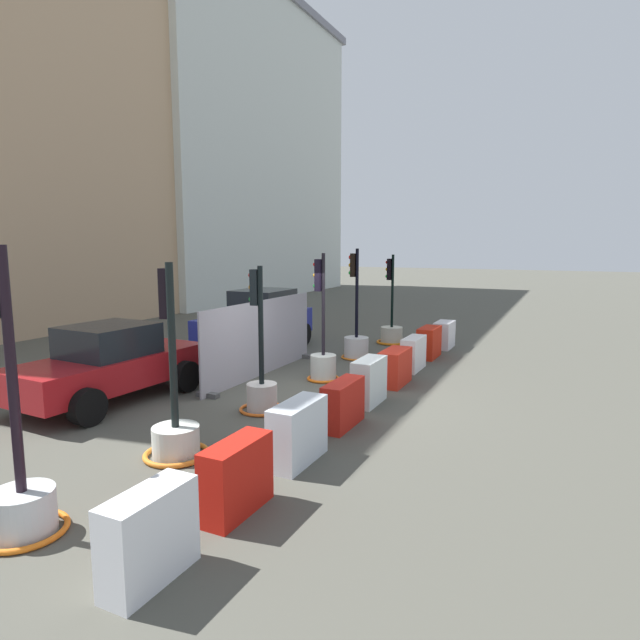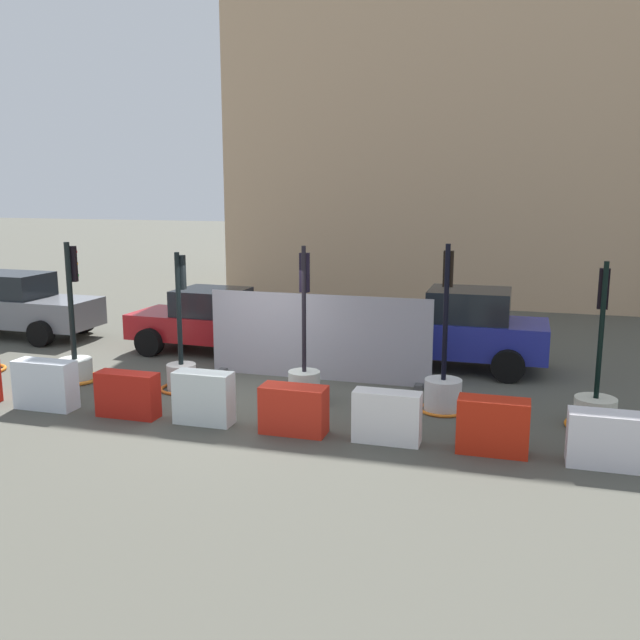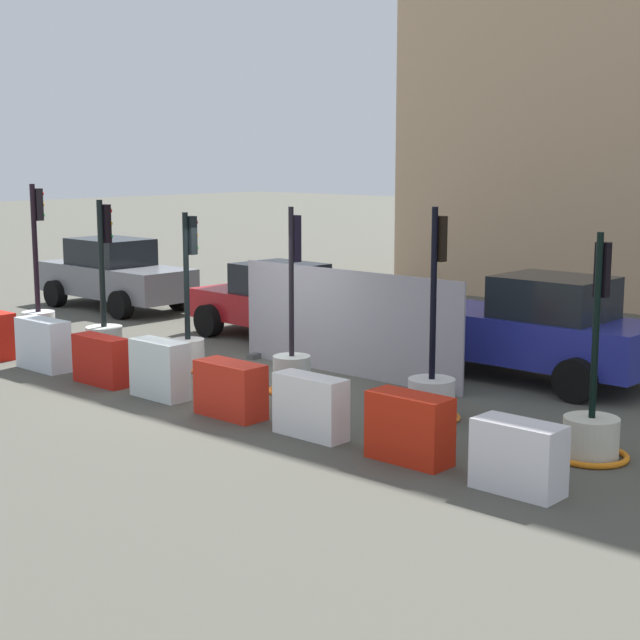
# 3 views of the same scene
# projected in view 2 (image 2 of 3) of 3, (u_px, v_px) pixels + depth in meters

# --- Properties ---
(ground_plane) EXTENTS (120.00, 120.00, 0.00)m
(ground_plane) POSITION_uv_depth(u_px,v_px,m) (237.00, 401.00, 13.19)
(ground_plane) COLOR #4C4C43
(traffic_light_1) EXTENTS (0.98, 0.98, 2.90)m
(traffic_light_1) POSITION_uv_depth(u_px,v_px,m) (75.00, 360.00, 14.49)
(traffic_light_1) COLOR silver
(traffic_light_1) RESTS_ON ground_plane
(traffic_light_2) EXTENTS (0.87, 0.87, 2.76)m
(traffic_light_2) POSITION_uv_depth(u_px,v_px,m) (181.00, 366.00, 13.83)
(traffic_light_2) COLOR silver
(traffic_light_2) RESTS_ON ground_plane
(traffic_light_3) EXTENTS (0.77, 0.77, 2.96)m
(traffic_light_3) POSITION_uv_depth(u_px,v_px,m) (304.00, 377.00, 13.05)
(traffic_light_3) COLOR silver
(traffic_light_3) RESTS_ON ground_plane
(traffic_light_4) EXTENTS (0.85, 0.85, 3.04)m
(traffic_light_4) POSITION_uv_depth(u_px,v_px,m) (443.00, 385.00, 12.53)
(traffic_light_4) COLOR silver
(traffic_light_4) RESTS_ON ground_plane
(traffic_light_5) EXTENTS (0.96, 0.96, 2.83)m
(traffic_light_5) POSITION_uv_depth(u_px,v_px,m) (595.00, 406.00, 11.67)
(traffic_light_5) COLOR beige
(traffic_light_5) RESTS_ON ground_plane
(construction_barrier_2) EXTENTS (1.14, 0.43, 0.90)m
(construction_barrier_2) POSITION_uv_depth(u_px,v_px,m) (46.00, 385.00, 12.68)
(construction_barrier_2) COLOR silver
(construction_barrier_2) RESTS_ON ground_plane
(construction_barrier_3) EXTENTS (1.12, 0.38, 0.81)m
(construction_barrier_3) POSITION_uv_depth(u_px,v_px,m) (128.00, 395.00, 12.23)
(construction_barrier_3) COLOR red
(construction_barrier_3) RESTS_ON ground_plane
(construction_barrier_4) EXTENTS (1.02, 0.42, 0.91)m
(construction_barrier_4) POSITION_uv_depth(u_px,v_px,m) (204.00, 398.00, 11.88)
(construction_barrier_4) COLOR silver
(construction_barrier_4) RESTS_ON ground_plane
(construction_barrier_5) EXTENTS (1.10, 0.48, 0.80)m
(construction_barrier_5) POSITION_uv_depth(u_px,v_px,m) (294.00, 410.00, 11.43)
(construction_barrier_5) COLOR red
(construction_barrier_5) RESTS_ON ground_plane
(construction_barrier_6) EXTENTS (1.08, 0.39, 0.84)m
(construction_barrier_6) POSITION_uv_depth(u_px,v_px,m) (387.00, 417.00, 11.01)
(construction_barrier_6) COLOR white
(construction_barrier_6) RESTS_ON ground_plane
(construction_barrier_7) EXTENTS (1.08, 0.46, 0.86)m
(construction_barrier_7) POSITION_uv_depth(u_px,v_px,m) (493.00, 426.00, 10.57)
(construction_barrier_7) COLOR red
(construction_barrier_7) RESTS_ON ground_plane
(construction_barrier_8) EXTENTS (1.02, 0.48, 0.81)m
(construction_barrier_8) POSITION_uv_depth(u_px,v_px,m) (604.00, 439.00, 10.08)
(construction_barrier_8) COLOR silver
(construction_barrier_8) RESTS_ON ground_plane
(car_blue_estate) EXTENTS (4.23, 2.05, 1.79)m
(car_blue_estate) POSITION_uv_depth(u_px,v_px,m) (454.00, 330.00, 15.45)
(car_blue_estate) COLOR navy
(car_blue_estate) RESTS_ON ground_plane
(car_grey_saloon) EXTENTS (4.43, 2.07, 1.71)m
(car_grey_saloon) POSITION_uv_depth(u_px,v_px,m) (17.00, 305.00, 18.69)
(car_grey_saloon) COLOR slate
(car_grey_saloon) RESTS_ON ground_plane
(car_red_compact) EXTENTS (4.07, 2.17, 1.56)m
(car_red_compact) POSITION_uv_depth(u_px,v_px,m) (212.00, 321.00, 16.92)
(car_red_compact) COLOR #A4161B
(car_red_compact) RESTS_ON ground_plane
(building_main_facade) EXTENTS (16.00, 8.32, 18.24)m
(building_main_facade) POSITION_uv_depth(u_px,v_px,m) (459.00, 42.00, 25.24)
(building_main_facade) COLOR tan
(building_main_facade) RESTS_ON ground_plane
(site_fence_panel) EXTENTS (4.77, 0.50, 1.82)m
(site_fence_panel) POSITION_uv_depth(u_px,v_px,m) (318.00, 339.00, 14.49)
(site_fence_panel) COLOR #9B97A2
(site_fence_panel) RESTS_ON ground_plane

